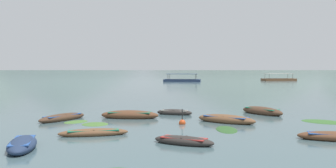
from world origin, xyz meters
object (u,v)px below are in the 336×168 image
(rowboat_8, at_px, (174,112))
(ferry_1, at_px, (182,80))
(rowboat_0, at_px, (226,119))
(ferry_0, at_px, (279,79))
(rowboat_1, at_px, (93,133))
(rowboat_4, at_px, (130,115))
(mooring_buoy, at_px, (182,123))
(rowboat_3, at_px, (262,111))
(rowboat_2, at_px, (184,141))
(rowboat_5, at_px, (63,118))
(rowboat_7, at_px, (22,145))
(rowboat_6, at_px, (336,137))

(rowboat_8, distance_m, ferry_1, 78.89)
(rowboat_0, bearing_deg, ferry_0, 70.70)
(rowboat_1, xyz_separation_m, rowboat_4, (1.39, 7.51, 0.08))
(mooring_buoy, bearing_deg, rowboat_3, 38.88)
(rowboat_1, xyz_separation_m, rowboat_2, (5.09, -2.51, 0.01))
(rowboat_3, bearing_deg, rowboat_2, -120.34)
(rowboat_0, distance_m, ferry_0, 96.94)
(rowboat_5, bearing_deg, rowboat_3, 12.87)
(rowboat_1, relative_size, mooring_buoy, 3.43)
(rowboat_0, bearing_deg, rowboat_8, 127.78)
(rowboat_0, bearing_deg, rowboat_7, -142.46)
(rowboat_1, height_order, ferry_0, ferry_0)
(rowboat_7, bearing_deg, rowboat_4, 69.56)
(rowboat_2, bearing_deg, rowboat_4, 110.27)
(rowboat_0, xyz_separation_m, ferry_0, (32.05, 91.49, 0.22))
(rowboat_7, height_order, ferry_1, ferry_1)
(rowboat_3, height_order, rowboat_6, rowboat_3)
(rowboat_2, xyz_separation_m, ferry_0, (35.48, 99.09, 0.28))
(ferry_0, bearing_deg, rowboat_8, -112.31)
(rowboat_3, distance_m, rowboat_6, 11.56)
(rowboat_6, xyz_separation_m, rowboat_8, (-8.46, 11.26, -0.01))
(rowboat_3, bearing_deg, rowboat_1, -141.18)
(mooring_buoy, bearing_deg, rowboat_2, -92.08)
(rowboat_3, distance_m, mooring_buoy, 9.07)
(rowboat_1, bearing_deg, ferry_0, 67.21)
(mooring_buoy, bearing_deg, rowboat_4, 140.75)
(rowboat_2, bearing_deg, rowboat_7, -172.32)
(rowboat_1, bearing_deg, rowboat_5, 119.11)
(rowboat_4, relative_size, mooring_buoy, 3.88)
(rowboat_1, relative_size, ferry_0, 0.37)
(rowboat_1, xyz_separation_m, rowboat_6, (13.39, -1.54, 0.02))
(rowboat_8, relative_size, ferry_1, 0.28)
(rowboat_5, bearing_deg, mooring_buoy, -13.05)
(rowboat_0, bearing_deg, mooring_buoy, -165.80)
(rowboat_2, distance_m, ferry_1, 91.10)
(rowboat_4, xyz_separation_m, mooring_buoy, (3.95, -3.23, -0.13))
(rowboat_1, distance_m, ferry_1, 88.98)
(rowboat_2, height_order, rowboat_7, rowboat_7)
(rowboat_2, xyz_separation_m, rowboat_3, (7.31, 12.49, 0.08))
(rowboat_2, xyz_separation_m, ferry_1, (4.22, 91.00, 0.28))
(ferry_0, bearing_deg, rowboat_3, -108.02)
(rowboat_1, relative_size, ferry_1, 0.37)
(rowboat_7, relative_size, mooring_buoy, 3.30)
(ferry_0, bearing_deg, rowboat_7, -113.39)
(rowboat_6, relative_size, rowboat_8, 1.33)
(rowboat_0, height_order, mooring_buoy, mooring_buoy)
(rowboat_3, relative_size, ferry_1, 0.39)
(ferry_1, distance_m, mooring_buoy, 84.30)
(rowboat_3, distance_m, ferry_0, 91.07)
(rowboat_0, distance_m, rowboat_6, 8.22)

